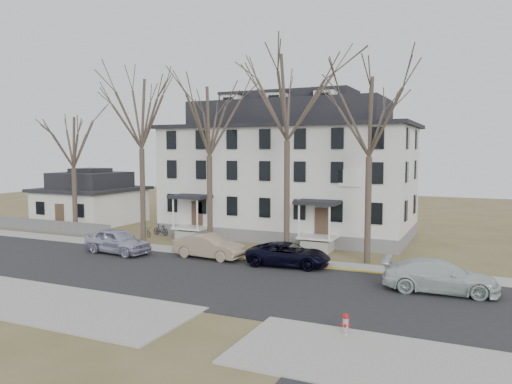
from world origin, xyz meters
The scene contains 21 objects.
ground centered at (0.00, 0.00, 0.00)m, with size 120.00×120.00×0.00m, color brown.
main_road centered at (0.00, 2.00, 0.00)m, with size 120.00×10.00×0.04m, color #27272A.
far_sidewalk centered at (0.00, 8.00, 0.00)m, with size 120.00×2.00×0.08m, color #A09F97.
near_sidewalk_right centered at (12.00, -5.00, 0.00)m, with size 14.00×5.00×0.08m, color #A09F97.
near_sidewalk_left centered at (-8.00, -5.00, 0.00)m, with size 20.00×5.00×0.08m, color #A09F97.
yellow_curb centered at (5.00, 7.10, 0.00)m, with size 14.00×0.25×0.06m, color gold.
boarding_house centered at (-2.00, 17.95, 5.38)m, with size 20.80×12.36×12.05m.
small_house centered at (-22.00, 16.00, 2.25)m, with size 8.70×8.70×5.00m.
fence centered at (-21.00, 9.50, 0.00)m, with size 14.00×0.06×1.20m, color gray.
tree_far_left centered at (-11.00, 9.80, 10.34)m, with size 8.40×8.40×13.72m.
tree_mid_left centered at (-5.00, 9.80, 9.60)m, with size 7.80×7.80×12.74m.
tree_center centered at (1.00, 9.80, 11.08)m, with size 9.00×9.00×14.70m.
tree_mid_right centered at (6.50, 9.80, 9.60)m, with size 7.80×7.80×12.74m.
tree_bungalow centered at (-18.00, 9.80, 8.12)m, with size 6.60×6.60×10.78m.
car_silver centered at (-9.80, 5.36, 0.86)m, with size 2.02×5.03×1.71m, color #AEB0C9.
car_tan centered at (-3.27, 6.66, 0.80)m, with size 1.69×4.84×1.60m, color tan.
car_navy centered at (2.29, 6.77, 0.72)m, with size 2.37×5.15×1.43m, color black.
car_white centered at (11.25, 4.61, 0.81)m, with size 2.27×5.59×1.62m, color silver.
bicycle_left centered at (-12.11, 11.62, 0.40)m, with size 0.54×1.54×0.81m, color black.
bicycle_right centered at (-11.42, 12.68, 0.47)m, with size 0.44×1.57×0.94m, color black.
fire_hydrant centered at (8.44, -3.11, 0.45)m, with size 0.37×0.35×0.88m.
Camera 1 is at (13.09, -21.62, 7.16)m, focal length 35.00 mm.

